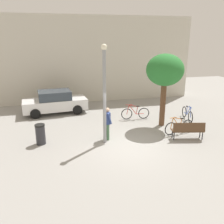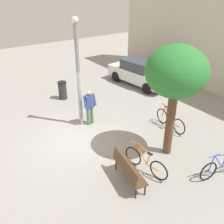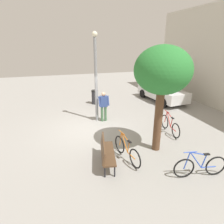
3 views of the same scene
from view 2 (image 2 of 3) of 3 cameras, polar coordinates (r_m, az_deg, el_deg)
ground_plane at (r=10.56m, az=-7.45°, el=-6.31°), size 36.00×36.00×0.00m
lamppost at (r=10.59m, az=-7.72°, el=9.50°), size 0.28×0.28×4.70m
person_by_lamppost at (r=11.18m, az=-5.14°, el=1.60°), size 0.29×0.60×1.67m
park_bench at (r=8.21m, az=3.59°, el=-12.80°), size 1.66×0.79×0.92m
plaza_tree at (r=8.57m, az=14.41°, el=8.53°), size 2.08×2.08×4.13m
bicycle_orange at (r=8.78m, az=7.58°, el=-11.25°), size 1.79×0.36×0.97m
bicycle_blue at (r=9.30m, az=23.51°, el=-11.22°), size 0.37×1.79×0.97m
bicycle_red at (r=11.38m, az=13.10°, el=-1.89°), size 1.81×0.21×0.97m
parked_car_white at (r=15.98m, az=6.39°, el=8.99°), size 4.35×2.16×1.55m
trash_bin at (r=14.13m, az=-11.19°, el=4.87°), size 0.48×0.48×1.00m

